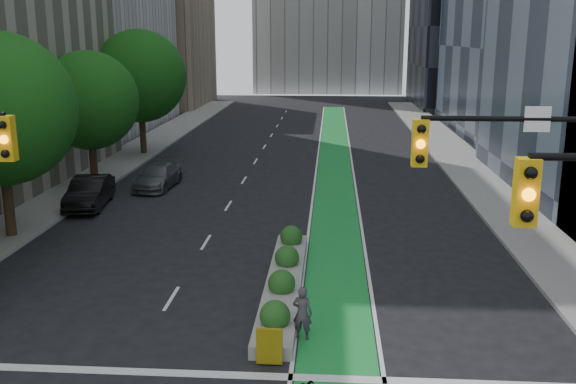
# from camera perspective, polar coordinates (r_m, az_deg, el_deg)

# --- Properties ---
(sidewalk_left) EXTENTS (3.60, 90.00, 0.15)m
(sidewalk_left) POSITION_cam_1_polar(r_m,az_deg,el_deg) (42.15, -16.39, 1.60)
(sidewalk_left) COLOR gray
(sidewalk_left) RESTS_ON ground
(sidewalk_right) EXTENTS (3.60, 90.00, 0.15)m
(sidewalk_right) POSITION_cam_1_polar(r_m,az_deg,el_deg) (40.58, 16.70, 1.12)
(sidewalk_right) COLOR gray
(sidewalk_right) RESTS_ON ground
(bike_lane_paint) EXTENTS (2.20, 70.00, 0.01)m
(bike_lane_paint) POSITION_cam_1_polar(r_m,az_deg,el_deg) (44.47, 4.16, 2.65)
(bike_lane_paint) COLOR #1A9238
(bike_lane_paint) RESTS_ON ground
(tree_midfar) EXTENTS (5.60, 5.60, 7.76)m
(tree_midfar) POSITION_cam_1_polar(r_m,az_deg,el_deg) (38.37, -17.28, 7.76)
(tree_midfar) COLOR black
(tree_midfar) RESTS_ON ground
(tree_far) EXTENTS (6.60, 6.60, 9.00)m
(tree_far) POSITION_cam_1_polar(r_m,az_deg,el_deg) (47.75, -13.04, 9.99)
(tree_far) COLOR black
(tree_far) RESTS_ON ground
(median_planter) EXTENTS (1.20, 10.26, 1.10)m
(median_planter) POSITION_cam_1_polar(r_m,az_deg,el_deg) (22.29, -0.36, -7.78)
(median_planter) COLOR gray
(median_planter) RESTS_ON ground
(cyclist) EXTENTS (0.65, 0.50, 1.59)m
(cyclist) POSITION_cam_1_polar(r_m,az_deg,el_deg) (18.74, 1.29, -10.70)
(cyclist) COLOR #3E3743
(cyclist) RESTS_ON ground
(parked_car_left_mid) EXTENTS (2.21, 4.89, 1.56)m
(parked_car_left_mid) POSITION_cam_1_polar(r_m,az_deg,el_deg) (34.15, -17.24, -0.02)
(parked_car_left_mid) COLOR black
(parked_car_left_mid) RESTS_ON ground
(parked_car_left_far) EXTENTS (2.20, 4.72, 1.33)m
(parked_car_left_far) POSITION_cam_1_polar(r_m,az_deg,el_deg) (37.55, -11.47, 1.36)
(parked_car_left_far) COLOR #4E5053
(parked_car_left_far) RESTS_ON ground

